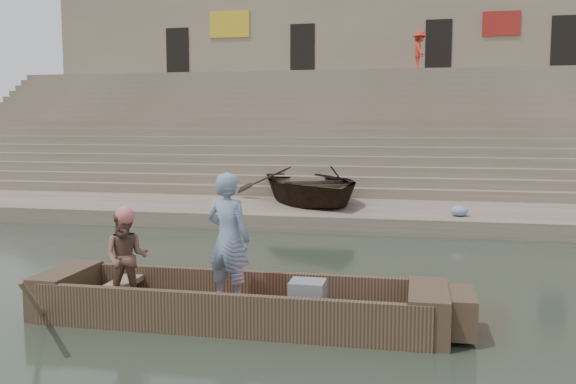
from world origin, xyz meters
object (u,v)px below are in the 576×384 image
(standing_man, at_px, (229,238))
(beached_rowboat, at_px, (310,184))
(television, at_px, (307,296))
(pedestrian, at_px, (419,51))
(main_rowboat, at_px, (236,314))
(rowing_man, at_px, (126,258))

(standing_man, height_order, beached_rowboat, standing_man)
(television, bearing_deg, pedestrian, 86.43)
(main_rowboat, xyz_separation_m, television, (0.97, -0.00, 0.31))
(standing_man, height_order, pedestrian, pedestrian)
(television, distance_m, beached_rowboat, 9.89)
(main_rowboat, distance_m, rowing_man, 1.69)
(television, xyz_separation_m, pedestrian, (1.44, 23.11, 5.72))
(rowing_man, bearing_deg, main_rowboat, -6.47)
(standing_man, distance_m, television, 1.32)
(television, bearing_deg, main_rowboat, 180.00)
(standing_man, xyz_separation_m, pedestrian, (2.55, 22.99, 5.02))
(main_rowboat, relative_size, beached_rowboat, 0.97)
(rowing_man, height_order, television, rowing_man)
(beached_rowboat, distance_m, pedestrian, 14.66)
(main_rowboat, height_order, rowing_man, rowing_man)
(rowing_man, bearing_deg, pedestrian, 66.80)
(standing_man, distance_m, beached_rowboat, 9.65)
(standing_man, xyz_separation_m, beached_rowboat, (-0.50, 9.63, -0.19))
(main_rowboat, distance_m, pedestrian, 24.00)
(main_rowboat, relative_size, television, 10.87)
(rowing_man, relative_size, pedestrian, 0.68)
(television, relative_size, pedestrian, 0.24)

